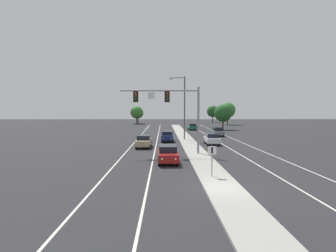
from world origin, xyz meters
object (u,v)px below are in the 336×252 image
object	(u,v)px
overhead_signal_mast	(173,105)
street_lamp_median	(183,104)
tree_far_left_c	(138,113)
car_receding_grey	(218,132)
car_receding_green	(192,127)
car_oncoming_tan	(144,141)
tree_far_right_b	(213,111)
tree_far_left_b	(137,112)
car_receding_white	(212,139)
car_oncoming_red	(168,154)
tree_far_right_c	(223,113)
car_oncoming_navy	(167,136)
tree_far_right_a	(228,110)
median_sign_post	(212,156)

from	to	relation	value
overhead_signal_mast	street_lamp_median	world-z (taller)	street_lamp_median
street_lamp_median	tree_far_left_c	xyz separation A→B (m)	(-12.27, 57.56, -2.13)
overhead_signal_mast	street_lamp_median	size ratio (longest dim) A/B	0.86
overhead_signal_mast	tree_far_left_c	xyz separation A→B (m)	(-10.11, 72.50, -1.72)
car_receding_grey	car_receding_green	size ratio (longest dim) A/B	1.00
car_oncoming_tan	tree_far_right_b	size ratio (longest dim) A/B	0.70
overhead_signal_mast	car_receding_grey	xyz separation A→B (m)	(9.09, 21.94, -4.57)
overhead_signal_mast	tree_far_left_b	bearing A→B (deg)	98.64
overhead_signal_mast	tree_far_right_b	xyz separation A→B (m)	(17.81, 78.91, -1.19)
street_lamp_median	car_receding_white	size ratio (longest dim) A/B	2.22
car_oncoming_red	tree_far_right_c	world-z (taller)	tree_far_right_c
tree_far_right_c	car_receding_grey	bearing A→B (deg)	-104.69
car_oncoming_red	tree_far_right_b	size ratio (longest dim) A/B	0.70
car_oncoming_navy	tree_far_right_c	distance (m)	29.34
tree_far_right_a	tree_far_left_c	bearing A→B (deg)	159.76
car_oncoming_navy	tree_far_right_a	world-z (taller)	tree_far_right_a
street_lamp_median	tree_far_right_a	xyz separation A→B (m)	(17.49, 46.58, -1.07)
car_oncoming_red	tree_far_left_b	xyz separation A→B (m)	(-9.35, 70.46, 3.15)
street_lamp_median	car_receding_grey	distance (m)	11.03
tree_far_left_c	tree_far_right_b	bearing A→B (deg)	12.93
street_lamp_median	car_oncoming_navy	size ratio (longest dim) A/B	2.23
overhead_signal_mast	car_oncoming_red	xyz separation A→B (m)	(-0.61, -4.83, -4.57)
car_receding_green	car_oncoming_red	bearing A→B (deg)	-98.66
median_sign_post	street_lamp_median	distance (m)	26.26
car_receding_green	tree_far_right_b	xyz separation A→B (m)	(11.90, 40.93, 3.38)
car_receding_green	tree_far_right_b	distance (m)	42.76
car_oncoming_tan	tree_far_right_a	distance (m)	60.38
car_receding_grey	tree_far_left_c	world-z (taller)	tree_far_left_c
car_oncoming_navy	street_lamp_median	bearing A→B (deg)	37.74
tree_far_left_c	tree_far_left_b	world-z (taller)	tree_far_left_b
car_oncoming_red	tree_far_right_a	size ratio (longest dim) A/B	0.62
car_receding_grey	tree_far_right_b	world-z (taller)	tree_far_right_b
car_receding_white	car_receding_grey	distance (m)	13.35
overhead_signal_mast	tree_far_right_c	distance (m)	40.89
street_lamp_median	car_oncoming_red	world-z (taller)	street_lamp_median
overhead_signal_mast	street_lamp_median	xyz separation A→B (m)	(2.16, 14.94, 0.41)
car_oncoming_red	car_oncoming_tan	xyz separation A→B (m)	(-2.94, 10.74, 0.00)
car_receding_white	car_receding_grey	world-z (taller)	same
car_oncoming_red	car_receding_white	xyz separation A→B (m)	(6.43, 13.82, 0.00)
median_sign_post	car_receding_grey	xyz separation A→B (m)	(6.63, 32.92, -0.77)
tree_far_right_b	car_receding_green	bearing A→B (deg)	-106.21
overhead_signal_mast	tree_far_right_b	size ratio (longest dim) A/B	1.34
car_oncoming_navy	car_receding_green	distance (m)	25.82
street_lamp_median	tree_far_left_c	distance (m)	58.89
overhead_signal_mast	car_receding_grey	bearing A→B (deg)	67.50
tree_far_left_c	tree_far_right_a	distance (m)	31.74
median_sign_post	tree_far_right_b	size ratio (longest dim) A/B	0.34
car_receding_white	car_receding_green	xyz separation A→B (m)	(0.09, 28.98, 0.00)
car_oncoming_red	car_receding_green	xyz separation A→B (m)	(6.52, 42.80, 0.00)
car_receding_green	overhead_signal_mast	bearing A→B (deg)	-98.84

